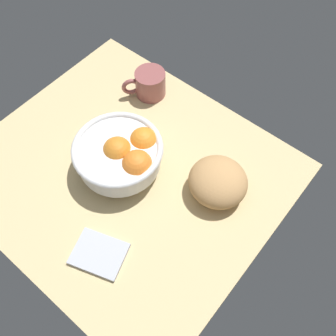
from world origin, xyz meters
The scene contains 5 objects.
ground_plane centered at (0.00, 0.00, -1.50)cm, with size 76.35×67.89×3.00cm, color #D3B982.
fruit_bowl centered at (-0.98, 0.75, 6.37)cm, with size 22.30×22.30×11.20cm.
bread_loaf centered at (21.20, 10.13, 4.38)cm, with size 14.54×14.17×8.76cm, color tan.
napkin_folded centered at (10.44, -20.21, 0.55)cm, with size 11.65×9.09×1.09cm, color silver.
mug centered at (-12.83, 24.12, 3.87)cm, with size 9.92×11.25×7.74cm.
Camera 1 is at (41.02, -32.74, 85.23)cm, focal length 41.34 mm.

